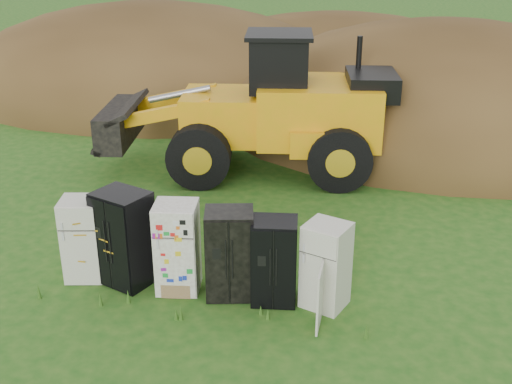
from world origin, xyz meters
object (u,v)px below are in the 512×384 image
fridge_leftmost (83,239)px  fridge_black_side (124,238)px  wheel_loader (243,104)px  fridge_black_right (274,261)px  fridge_open_door (326,265)px  fridge_sticker (177,247)px  fridge_dark_mid (230,254)px

fridge_leftmost → fridge_black_side: size_ratio=0.88×
wheel_loader → fridge_black_right: bearing=-81.4°
wheel_loader → fridge_open_door: bearing=-74.1°
fridge_black_side → wheel_loader: 6.55m
fridge_sticker → fridge_dark_mid: (1.02, 0.02, -0.02)m
fridge_sticker → wheel_loader: bearing=83.3°
fridge_black_right → wheel_loader: wheel_loader is taller
fridge_black_side → fridge_dark_mid: fridge_black_side is taller
fridge_black_right → fridge_open_door: 0.95m
fridge_open_door → fridge_sticker: bearing=-159.4°
fridge_open_door → wheel_loader: wheel_loader is taller
fridge_black_right → wheel_loader: (-2.19, 6.45, 1.12)m
fridge_sticker → wheel_loader: size_ratio=0.22×
fridge_leftmost → fridge_black_side: 0.87m
fridge_black_side → fridge_dark_mid: (2.10, -0.01, -0.08)m
fridge_sticker → fridge_black_right: fridge_sticker is taller
fridge_black_side → fridge_dark_mid: size_ratio=1.09×
fridge_black_right → wheel_loader: 6.91m
fridge_leftmost → fridge_black_side: bearing=-12.3°
fridge_black_side → fridge_dark_mid: 2.10m
fridge_leftmost → fridge_black_right: (3.82, -0.01, -0.01)m
wheel_loader → fridge_dark_mid: bearing=-88.4°
fridge_leftmost → fridge_black_right: bearing=-13.3°
fridge_sticker → fridge_black_side: bearing=168.8°
fridge_leftmost → fridge_open_door: (4.76, 0.04, -0.01)m
fridge_dark_mid → fridge_open_door: fridge_dark_mid is taller
fridge_sticker → fridge_open_door: 2.81m
fridge_leftmost → fridge_black_right: size_ratio=1.02×
fridge_black_side → fridge_open_door: (3.90, 0.03, -0.12)m
fridge_black_side → wheel_loader: bearing=103.6°
fridge_sticker → wheel_loader: (-0.32, 6.46, 1.05)m
fridge_open_door → fridge_black_right: bearing=-157.6°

